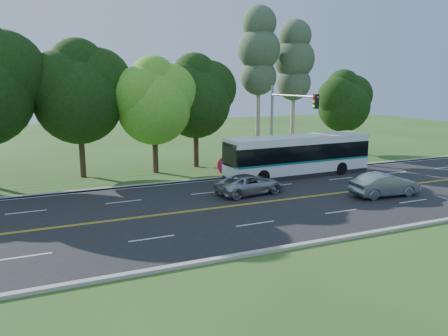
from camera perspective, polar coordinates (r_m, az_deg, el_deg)
name	(u,v)px	position (r m, az deg, el deg)	size (l,w,h in m)	color
ground	(236,206)	(26.18, 1.55, -4.95)	(120.00, 120.00, 0.00)	#27521B
road	(236,206)	(26.18, 1.55, -4.93)	(60.00, 14.00, 0.02)	black
curb_north	(195,180)	(32.58, -3.76, -1.60)	(60.00, 0.30, 0.15)	#A59F95
curb_south	(303,245)	(20.24, 10.24, -9.84)	(60.00, 0.30, 0.15)	#A59F95
grass_verge	(187,176)	(34.30, -4.80, -1.01)	(60.00, 4.00, 0.10)	#27521B
lane_markings	(234,206)	(26.14, 1.36, -4.93)	(57.60, 13.82, 0.00)	gold
tree_row	(110,89)	(35.36, -14.71, 9.94)	(44.70, 9.10, 13.84)	black
bougainvillea_hedge	(273,163)	(36.31, 6.42, 0.71)	(9.50, 2.25, 1.50)	#A10D48
traffic_signal	(284,117)	(33.10, 7.90, 6.57)	(0.42, 6.10, 7.00)	gray
transit_bus	(298,156)	(34.62, 9.61, 1.55)	(12.07, 3.02, 3.14)	white
sedan	(385,185)	(29.96, 20.27, -2.06)	(1.59, 4.55, 1.50)	slate
suv	(249,184)	(28.76, 3.34, -2.12)	(2.15, 4.65, 1.29)	#A9ABAD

